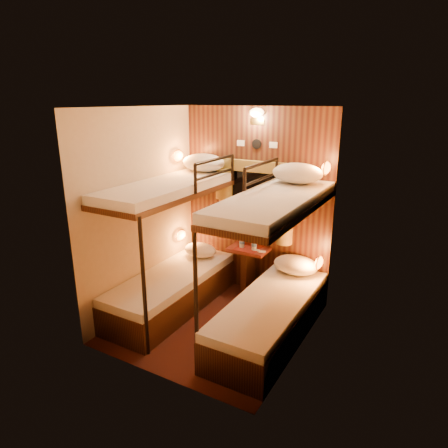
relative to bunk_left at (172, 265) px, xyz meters
The scene contains 22 objects.
floor 0.86m from the bunk_left, ahead, with size 2.10×2.10×0.00m, color #3C1A10.
ceiling 1.95m from the bunk_left, ahead, with size 2.10×2.10×0.00m, color silver.
wall_back 1.34m from the bunk_left, 56.56° to the left, with size 2.40×2.40×0.00m, color #C6B293.
wall_front 1.44m from the bunk_left, 59.93° to the right, with size 2.40×2.40×0.00m, color #C6B293.
wall_left 0.74m from the bunk_left, 168.93° to the right, with size 2.40×2.40×0.00m, color #C6B293.
wall_right 1.77m from the bunk_left, ahead, with size 2.40×2.40×0.00m, color #C6B293.
back_panel 1.33m from the bunk_left, 56.16° to the left, with size 2.00×0.03×2.40m, color black.
bunk_left is the anchor object (origin of this frame).
bunk_right 1.30m from the bunk_left, ahead, with size 0.72×1.90×1.82m.
window 1.30m from the bunk_left, 55.30° to the left, with size 1.00×0.12×0.79m.
curtains 1.32m from the bunk_left, 54.32° to the left, with size 1.10×0.22×1.00m.
back_fixtures 2.03m from the bunk_left, 55.16° to the left, with size 0.54×0.09×0.48m.
reading_lamps 1.13m from the bunk_left, 44.25° to the left, with size 2.00×0.20×1.25m.
table 1.02m from the bunk_left, 50.33° to the left, with size 0.50×0.34×0.66m.
bottle_left 0.96m from the bunk_left, 52.94° to the left, with size 0.07×0.07×0.24m.
bottle_right 1.07m from the bunk_left, 44.95° to the left, with size 0.07×0.07×0.23m.
sachet_a 1.13m from the bunk_left, 40.66° to the left, with size 0.08×0.06×0.01m, color silver.
sachet_b 1.08m from the bunk_left, 44.29° to the left, with size 0.08×0.06×0.01m, color silver.
pillow_lower_left 0.64m from the bunk_left, 90.20° to the left, with size 0.45×0.32×0.18m, color silver.
pillow_lower_right 1.50m from the bunk_left, 29.84° to the left, with size 0.55×0.39×0.21m, color silver.
pillow_upper_left 1.37m from the bunk_left, 90.17° to the left, with size 0.58×0.41×0.23m, color silver.
pillow_upper_right 1.84m from the bunk_left, 25.69° to the left, with size 0.57×0.40×0.22m, color silver.
Camera 1 is at (2.09, -3.48, 2.47)m, focal length 32.00 mm.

